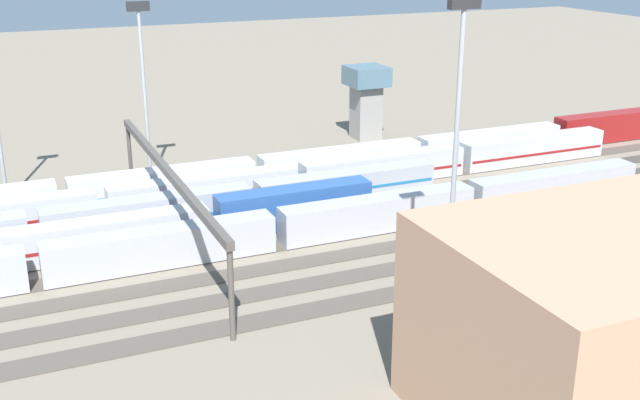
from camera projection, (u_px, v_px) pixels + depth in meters
ground_plane at (320, 222)px, 89.38m from camera, size 400.00×400.00×0.00m
track_bed_0 at (263, 174)px, 106.69m from camera, size 140.00×2.80×0.12m
track_bed_1 at (275, 184)px, 102.35m from camera, size 140.00×2.80×0.12m
track_bed_2 at (289, 195)px, 98.02m from camera, size 140.00×2.80×0.12m
track_bed_3 at (304, 208)px, 93.69m from camera, size 140.00×2.80×0.12m
track_bed_4 at (320, 221)px, 89.36m from camera, size 140.00×2.80×0.12m
track_bed_5 at (339, 236)px, 85.03m from camera, size 140.00×2.80×0.12m
track_bed_6 at (359, 253)px, 80.69m from camera, size 140.00×2.80×0.12m
track_bed_7 at (381, 271)px, 76.36m from camera, size 140.00×2.80×0.12m
track_bed_8 at (406, 292)px, 72.03m from camera, size 140.00×2.80×0.12m
train_on_track_2 at (298, 180)px, 97.85m from camera, size 95.60×3.06×3.80m
train_on_track_4 at (75, 240)px, 78.53m from camera, size 66.40×3.06×4.40m
train_on_track_5 at (276, 229)px, 81.66m from camera, size 95.60×3.00×3.80m
train_on_track_3 at (149, 214)px, 86.09m from camera, size 71.40×3.06×3.80m
train_on_track_1 at (241, 174)px, 99.94m from camera, size 139.00×3.06×4.40m
light_mast_1 at (458, 114)px, 65.18m from camera, size 2.80×0.70×26.98m
light_mast_2 at (143, 67)px, 98.72m from camera, size 2.80×0.70×23.41m
signal_gantry at (166, 175)px, 80.29m from camera, size 0.70×45.00×8.80m
control_tower at (366, 96)px, 123.14m from camera, size 6.00×6.00×11.51m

